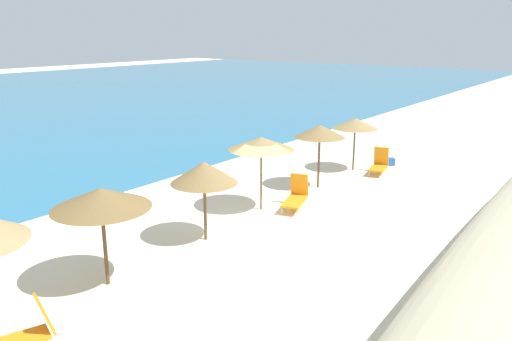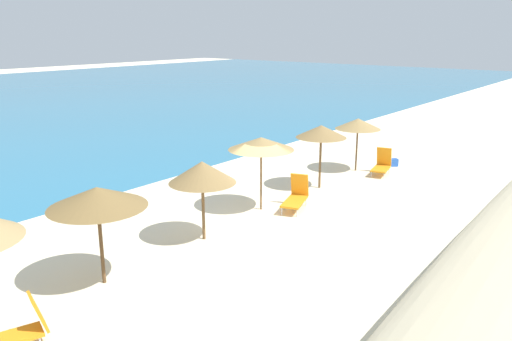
# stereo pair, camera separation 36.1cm
# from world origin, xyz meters

# --- Properties ---
(ground_plane) EXTENTS (160.00, 160.00, 0.00)m
(ground_plane) POSITION_xyz_m (0.00, 0.00, 0.00)
(ground_plane) COLOR beige
(beach_umbrella_1) EXTENTS (2.50, 2.50, 2.62)m
(beach_umbrella_1) POSITION_xyz_m (-5.98, 0.60, 2.35)
(beach_umbrella_1) COLOR brown
(beach_umbrella_1) RESTS_ON ground_plane
(beach_umbrella_2) EXTENTS (2.09, 2.09, 2.54)m
(beach_umbrella_2) POSITION_xyz_m (-2.25, 0.57, 2.19)
(beach_umbrella_2) COLOR brown
(beach_umbrella_2) RESTS_ON ground_plane
(beach_umbrella_3) EXTENTS (2.38, 2.38, 2.72)m
(beach_umbrella_3) POSITION_xyz_m (1.07, 0.87, 2.49)
(beach_umbrella_3) COLOR brown
(beach_umbrella_3) RESTS_ON ground_plane
(beach_umbrella_4) EXTENTS (2.08, 2.08, 2.66)m
(beach_umbrella_4) POSITION_xyz_m (4.73, 0.59, 2.40)
(beach_umbrella_4) COLOR brown
(beach_umbrella_4) RESTS_ON ground_plane
(beach_umbrella_5) EXTENTS (2.09, 2.09, 2.48)m
(beach_umbrella_5) POSITION_xyz_m (8.17, 0.70, 2.23)
(beach_umbrella_5) COLOR brown
(beach_umbrella_5) RESTS_ON ground_plane
(lounge_chair_0) EXTENTS (1.67, 1.04, 1.12)m
(lounge_chair_0) POSITION_xyz_m (-8.85, -0.45, 0.43)
(lounge_chair_0) COLOR orange
(lounge_chair_0) RESTS_ON ground_plane
(lounge_chair_1) EXTENTS (1.44, 0.93, 1.19)m
(lounge_chair_1) POSITION_xyz_m (8.31, -0.55, 0.47)
(lounge_chair_1) COLOR orange
(lounge_chair_1) RESTS_ON ground_plane
(lounge_chair_2) EXTENTS (1.70, 1.12, 1.23)m
(lounge_chair_2) POSITION_xyz_m (1.95, -0.09, 0.49)
(lounge_chair_2) COLOR orange
(lounge_chair_2) RESTS_ON ground_plane
(cooler_box) EXTENTS (0.60, 0.58, 0.37)m
(cooler_box) POSITION_xyz_m (9.98, -0.32, 0.18)
(cooler_box) COLOR blue
(cooler_box) RESTS_ON ground_plane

